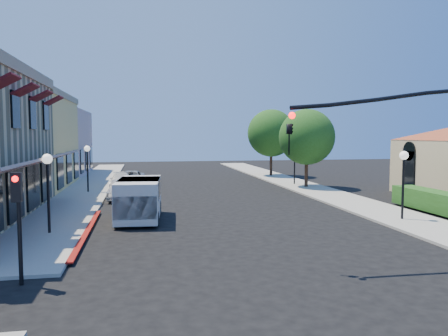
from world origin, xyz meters
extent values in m
plane|color=black|center=(0.00, 0.00, 0.00)|extent=(120.00, 120.00, 0.00)
cube|color=#99968B|center=(-8.75, 27.00, 0.06)|extent=(3.50, 50.00, 0.12)
cube|color=#99968B|center=(8.75, 27.00, 0.06)|extent=(3.50, 50.00, 0.12)
cube|color=maroon|center=(-6.90, 8.00, 0.00)|extent=(0.25, 10.00, 0.06)
cube|color=tan|center=(-10.65, 11.00, 7.80)|extent=(0.50, 18.20, 0.60)
cube|color=#561416|center=(-9.60, 11.00, 3.05)|extent=(1.75, 17.00, 0.67)
cube|color=#511016|center=(-9.95, 7.40, 6.55)|extent=(1.02, 1.50, 0.60)
cube|color=#511016|center=(-9.95, 10.80, 6.55)|extent=(1.02, 1.50, 0.60)
cube|color=#511016|center=(-9.95, 14.20, 6.55)|extent=(1.02, 1.50, 0.60)
cube|color=#511016|center=(-9.95, 17.60, 6.55)|extent=(1.02, 1.50, 0.60)
cube|color=black|center=(-10.45, 10.30, 1.60)|extent=(0.12, 2.60, 2.60)
cube|color=black|center=(-10.45, 13.70, 1.60)|extent=(0.12, 2.60, 2.60)
cube|color=black|center=(-10.45, 17.10, 1.60)|extent=(0.12, 2.60, 2.60)
cube|color=#EAC269|center=(-15.50, 26.00, 3.80)|extent=(10.00, 12.00, 7.60)
cube|color=tan|center=(-15.50, 38.00, 3.50)|extent=(10.00, 12.00, 7.00)
cube|color=black|center=(14.45, 16.50, 1.80)|extent=(0.12, 1.40, 2.80)
cube|color=#204D16|center=(11.70, 9.00, 0.00)|extent=(1.40, 8.00, 1.10)
cylinder|color=#301D13|center=(8.80, 22.00, 1.05)|extent=(0.28, 0.28, 2.10)
sphere|color=#204D16|center=(8.80, 22.00, 4.20)|extent=(4.56, 4.56, 4.56)
cylinder|color=#301D13|center=(8.80, 32.00, 1.14)|extent=(0.28, 0.28, 2.27)
sphere|color=#204D16|center=(8.80, 32.00, 4.55)|extent=(4.94, 4.94, 4.94)
cylinder|color=black|center=(4.10, 1.50, 5.60)|extent=(7.80, 0.14, 0.14)
imported|color=black|center=(0.20, 1.50, 4.70)|extent=(0.20, 0.16, 1.00)
sphere|color=#FF0C0C|center=(0.20, 1.32, 5.00)|extent=(0.22, 0.22, 0.22)
cylinder|color=black|center=(-8.00, 1.50, 1.50)|extent=(0.12, 0.12, 3.00)
cube|color=black|center=(-8.00, 1.35, 2.90)|extent=(0.28, 0.22, 0.85)
sphere|color=#FF0C0C|center=(-8.00, 1.23, 3.15)|extent=(0.18, 0.18, 0.18)
cylinder|color=black|center=(-8.50, 8.00, 1.60)|extent=(0.12, 0.12, 3.20)
sphere|color=white|center=(-8.50, 8.00, 3.35)|extent=(0.44, 0.44, 0.44)
cylinder|color=black|center=(-8.50, 22.00, 1.60)|extent=(0.12, 0.12, 3.20)
sphere|color=white|center=(-8.50, 22.00, 3.35)|extent=(0.44, 0.44, 0.44)
cylinder|color=black|center=(8.50, 8.00, 1.60)|extent=(0.12, 0.12, 3.20)
sphere|color=white|center=(8.50, 8.00, 3.35)|extent=(0.44, 0.44, 0.44)
cylinder|color=black|center=(8.50, 24.00, 1.60)|extent=(0.12, 0.12, 3.20)
sphere|color=white|center=(8.50, 24.00, 3.35)|extent=(0.44, 0.44, 0.44)
cube|color=silver|center=(-4.65, 10.72, 1.14)|extent=(2.41, 4.90, 1.95)
cube|color=silver|center=(-4.80, 8.67, 1.03)|extent=(2.04, 0.80, 1.08)
cube|color=black|center=(-4.78, 9.05, 1.57)|extent=(1.84, 0.25, 0.97)
cube|color=black|center=(-4.63, 11.04, 1.62)|extent=(2.28, 2.96, 0.97)
cylinder|color=black|center=(-5.69, 9.17, 0.36)|extent=(0.32, 0.73, 0.71)
cylinder|color=black|center=(-5.44, 12.41, 0.36)|extent=(0.32, 0.73, 0.71)
cylinder|color=black|center=(-3.86, 9.03, 0.36)|extent=(0.32, 0.73, 0.71)
cylinder|color=black|center=(-3.61, 12.27, 0.36)|extent=(0.32, 0.73, 0.71)
imported|color=black|center=(-4.80, 12.00, 0.55)|extent=(1.33, 3.22, 1.09)
imported|color=#ABADB1|center=(-5.84, 18.09, 0.64)|extent=(1.80, 4.03, 1.29)
imported|color=silver|center=(-6.20, 24.74, 0.62)|extent=(1.75, 4.27, 1.24)
imported|color=#ADAEB2|center=(-5.46, 26.00, 0.65)|extent=(2.56, 4.82, 1.29)
camera|label=1|loc=(-4.46, -11.88, 4.40)|focal=35.00mm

